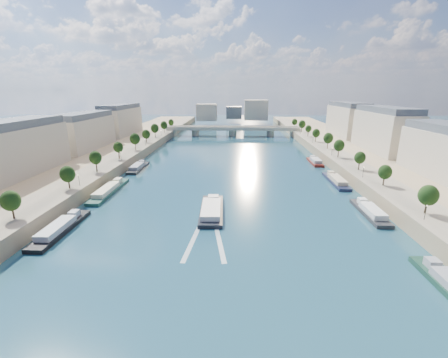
{
  "coord_description": "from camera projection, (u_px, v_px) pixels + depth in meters",
  "views": [
    {
      "loc": [
        2.96,
        -29.19,
        37.8
      ],
      "look_at": [
        -1.51,
        80.72,
        5.0
      ],
      "focal_mm": 24.0,
      "sensor_mm": 36.0,
      "label": 1
    }
  ],
  "objects": [
    {
      "name": "ground",
      "position": [
        229.0,
        177.0,
        134.62
      ],
      "size": [
        700.0,
        700.0,
        0.0
      ],
      "primitive_type": "plane",
      "color": "#0D2A3B",
      "rests_on": "ground"
    },
    {
      "name": "quay_left",
      "position": [
        72.0,
        170.0,
        136.71
      ],
      "size": [
        44.0,
        520.0,
        5.0
      ],
      "primitive_type": "cube",
      "color": "#9E8460",
      "rests_on": "ground"
    },
    {
      "name": "quay_right",
      "position": [
        393.0,
        174.0,
        131.1
      ],
      "size": [
        44.0,
        520.0,
        5.0
      ],
      "primitive_type": "cube",
      "color": "#9E8460",
      "rests_on": "ground"
    },
    {
      "name": "pave_left",
      "position": [
        103.0,
        165.0,
        135.4
      ],
      "size": [
        14.0,
        520.0,
        0.1
      ],
      "primitive_type": "cube",
      "color": "gray",
      "rests_on": "quay_left"
    },
    {
      "name": "pave_right",
      "position": [
        359.0,
        168.0,
        130.95
      ],
      "size": [
        14.0,
        520.0,
        0.1
      ],
      "primitive_type": "cube",
      "color": "gray",
      "rests_on": "quay_right"
    },
    {
      "name": "trees_left",
      "position": [
        108.0,
        153.0,
        135.68
      ],
      "size": [
        4.8,
        268.8,
        8.26
      ],
      "color": "#382B1E",
      "rests_on": "ground"
    },
    {
      "name": "trees_right",
      "position": [
        348.0,
        151.0,
        139.06
      ],
      "size": [
        4.8,
        268.8,
        8.26
      ],
      "color": "#382B1E",
      "rests_on": "ground"
    },
    {
      "name": "lamps_left",
      "position": [
        103.0,
        165.0,
        124.87
      ],
      "size": [
        0.36,
        200.36,
        4.28
      ],
      "color": "black",
      "rests_on": "ground"
    },
    {
      "name": "lamps_right",
      "position": [
        345.0,
        159.0,
        135.14
      ],
      "size": [
        0.36,
        200.36,
        4.28
      ],
      "color": "black",
      "rests_on": "ground"
    },
    {
      "name": "buildings_left",
      "position": [
        54.0,
        136.0,
        144.72
      ],
      "size": [
        16.0,
        226.0,
        23.2
      ],
      "color": "beige",
      "rests_on": "ground"
    },
    {
      "name": "buildings_right",
      "position": [
        414.0,
        138.0,
        138.1
      ],
      "size": [
        16.0,
        226.0,
        23.2
      ],
      "color": "beige",
      "rests_on": "ground"
    },
    {
      "name": "skyline",
      "position": [
        237.0,
        111.0,
        340.5
      ],
      "size": [
        79.0,
        42.0,
        22.0
      ],
      "color": "beige",
      "rests_on": "ground"
    },
    {
      "name": "bridge",
      "position": [
        233.0,
        130.0,
        254.59
      ],
      "size": [
        112.0,
        12.0,
        8.15
      ],
      "color": "#C1B79E",
      "rests_on": "ground"
    },
    {
      "name": "tour_barge",
      "position": [
        211.0,
        210.0,
        95.92
      ],
      "size": [
        8.11,
        25.11,
        3.57
      ],
      "rotation": [
        0.0,
        0.0,
        0.04
      ],
      "color": "black",
      "rests_on": "ground"
    },
    {
      "name": "wake",
      "position": [
        207.0,
        237.0,
        80.2
      ],
      "size": [
        10.76,
        26.01,
        0.04
      ],
      "color": "silver",
      "rests_on": "ground"
    },
    {
      "name": "moored_barges_left",
      "position": [
        59.0,
        230.0,
        82.25
      ],
      "size": [
        5.0,
        158.03,
        3.6
      ],
      "color": "black",
      "rests_on": "ground"
    },
    {
      "name": "moored_barges_right",
      "position": [
        375.0,
        217.0,
        90.67
      ],
      "size": [
        5.0,
        160.07,
        3.6
      ],
      "color": "black",
      "rests_on": "ground"
    }
  ]
}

